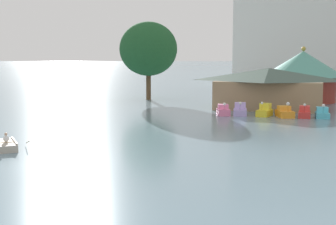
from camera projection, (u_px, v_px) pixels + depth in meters
ground_plane at (60, 163)px, 29.52m from camera, size 2000.00×2000.00×0.00m
rowboat_with_rower at (6, 145)px, 34.17m from camera, size 3.52×3.52×1.26m
pedal_boat_pink at (223, 111)px, 54.61m from camera, size 2.05×2.72×1.56m
pedal_boat_lavender at (240, 110)px, 54.52m from camera, size 1.92×3.01×1.69m
pedal_boat_yellow at (265, 111)px, 53.60m from camera, size 1.82×2.67×1.75m
pedal_boat_orange at (285, 113)px, 52.66m from camera, size 2.39×3.15×1.83m
pedal_boat_red at (305, 113)px, 52.47m from camera, size 1.33×2.63×1.68m
pedal_boat_cyan at (322, 114)px, 51.84m from camera, size 1.63×2.31×1.67m
boathouse at (269, 88)px, 60.85m from camera, size 14.50×8.66×5.38m
green_roof_pavilion at (303, 73)px, 71.06m from camera, size 12.56×12.56×8.42m
shoreline_tree_tall_left at (148, 49)px, 73.63m from camera, size 9.17×9.17×12.40m
background_building_block at (321, 26)px, 108.69m from camera, size 39.90×13.04×28.21m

